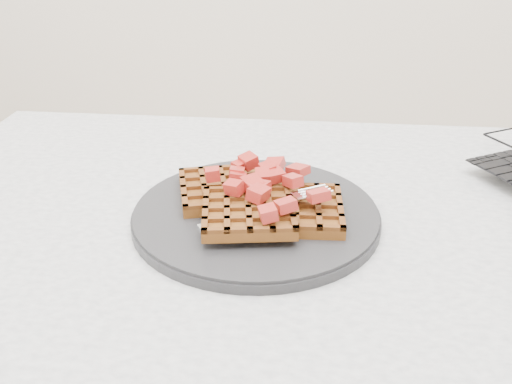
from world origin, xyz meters
TOP-DOWN VIEW (x-y plane):
  - table at (0.00, 0.00)m, footprint 1.20×0.80m
  - plate at (-0.10, 0.03)m, footprint 0.31×0.31m
  - waffles at (-0.10, 0.03)m, footprint 0.22×0.20m
  - strawberry_pile at (-0.10, 0.03)m, footprint 0.15×0.15m
  - fork at (-0.08, 0.00)m, footprint 0.17×0.11m

SIDE VIEW (x-z plane):
  - table at x=0.00m, z-range 0.26..1.01m
  - plate at x=-0.10m, z-range 0.75..0.77m
  - fork at x=-0.08m, z-range 0.77..0.78m
  - waffles at x=-0.10m, z-range 0.76..0.79m
  - strawberry_pile at x=-0.10m, z-range 0.79..0.82m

